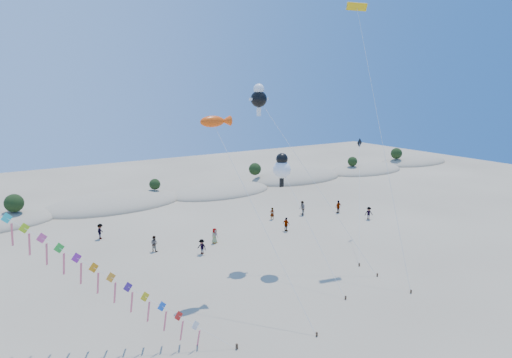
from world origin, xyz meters
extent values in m
ellipsoid|color=gray|center=(0.00, 45.30, 0.00)|extent=(19.00, 10.45, 3.40)
ellipsoid|color=#243D16|center=(0.00, 45.30, 0.94)|extent=(15.20, 6.84, 0.76)
ellipsoid|color=gray|center=(16.00, 43.90, 0.00)|extent=(16.40, 9.02, 2.80)
ellipsoid|color=#243D16|center=(16.00, 43.90, 0.77)|extent=(13.12, 5.90, 0.66)
ellipsoid|color=gray|center=(32.00, 45.70, 0.00)|extent=(18.00, 9.90, 3.80)
ellipsoid|color=#243D16|center=(32.00, 45.70, 1.04)|extent=(14.40, 6.48, 0.72)
ellipsoid|color=gray|center=(48.00, 44.50, 0.00)|extent=(16.80, 9.24, 3.00)
ellipsoid|color=#243D16|center=(48.00, 44.50, 0.83)|extent=(13.44, 6.05, 0.67)
ellipsoid|color=gray|center=(64.00, 45.90, 0.00)|extent=(17.60, 9.68, 3.20)
ellipsoid|color=#243D16|center=(64.00, 45.90, 0.88)|extent=(14.08, 6.34, 0.70)
sphere|color=black|center=(-12.00, 43.40, 2.48)|extent=(2.20, 2.20, 2.20)
sphere|color=black|center=(6.00, 45.40, 2.24)|extent=(1.60, 1.60, 1.60)
sphere|color=black|center=(24.00, 46.80, 2.44)|extent=(2.10, 2.10, 2.10)
sphere|color=black|center=(44.00, 44.10, 2.32)|extent=(1.80, 1.80, 1.80)
sphere|color=black|center=(58.00, 45.60, 2.52)|extent=(2.30, 2.30, 2.30)
cube|color=#3F2D1E|center=(-1.90, 7.20, 0.17)|extent=(0.12, 0.12, 0.35)
cylinder|color=silver|center=(-13.45, 15.46, 8.42)|extent=(23.11, 16.54, 16.87)
cube|color=silver|center=(-4.00, 8.71, 1.53)|extent=(1.34, 0.52, 1.41)
cube|color=#E25F7D|center=(-3.82, 8.76, 0.43)|extent=(0.19, 0.45, 1.55)
cube|color=red|center=(-4.84, 9.31, 2.14)|extent=(1.34, 0.52, 1.41)
cube|color=#E25F7D|center=(-4.66, 9.36, 1.04)|extent=(0.19, 0.45, 1.55)
cube|color=blue|center=(-5.68, 9.91, 2.76)|extent=(1.34, 0.52, 1.41)
cube|color=#E25F7D|center=(-5.50, 9.96, 1.66)|extent=(0.19, 0.45, 1.55)
cube|color=yellow|center=(-6.52, 10.51, 3.37)|extent=(1.34, 0.52, 1.41)
cube|color=#E25F7D|center=(-6.34, 10.56, 2.27)|extent=(0.19, 0.45, 1.55)
cube|color=#47238E|center=(-7.36, 11.11, 3.98)|extent=(1.34, 0.52, 1.41)
cube|color=#E25F7D|center=(-7.18, 11.16, 2.88)|extent=(0.19, 0.45, 1.55)
cube|color=orange|center=(-8.20, 11.71, 4.59)|extent=(1.34, 0.52, 1.41)
cube|color=#E25F7D|center=(-8.02, 11.76, 3.49)|extent=(0.19, 0.45, 1.55)
cube|color=orange|center=(-9.04, 12.31, 5.21)|extent=(1.34, 0.52, 1.41)
cube|color=#E25F7D|center=(-8.86, 12.36, 4.11)|extent=(0.19, 0.45, 1.55)
cube|color=purple|center=(-9.88, 12.91, 5.82)|extent=(1.34, 0.52, 1.41)
cube|color=#E25F7D|center=(-9.70, 12.96, 4.72)|extent=(0.19, 0.45, 1.55)
cube|color=green|center=(-10.72, 13.51, 6.43)|extent=(1.34, 0.52, 1.41)
cube|color=#E25F7D|center=(-10.54, 13.56, 5.33)|extent=(0.19, 0.45, 1.55)
cube|color=#FF5099|center=(-11.56, 14.11, 7.05)|extent=(1.34, 0.52, 1.41)
cube|color=#E25F7D|center=(-11.38, 14.16, 5.95)|extent=(0.19, 0.45, 1.55)
cube|color=#B0E61B|center=(-12.40, 14.71, 7.66)|extent=(1.34, 0.52, 1.41)
cube|color=#E25F7D|center=(-12.22, 14.76, 6.56)|extent=(0.19, 0.45, 1.55)
cube|color=#1BCCCD|center=(-13.24, 15.31, 8.27)|extent=(1.34, 0.52, 1.41)
cube|color=#E25F7D|center=(-13.06, 15.36, 7.17)|extent=(0.19, 0.45, 1.55)
cube|color=#3F2D1E|center=(3.23, 5.63, 0.15)|extent=(0.10, 0.10, 0.30)
cylinder|color=silver|center=(2.14, 10.81, 6.73)|extent=(2.21, 10.39, 13.47)
ellipsoid|color=#F54C0C|center=(1.05, 16.00, 13.46)|extent=(2.02, 0.89, 0.89)
cone|color=#F54C0C|center=(2.18, 16.00, 13.46)|extent=(0.81, 0.81, 0.81)
cube|color=#3F2D1E|center=(8.35, 8.32, 0.15)|extent=(0.10, 0.10, 0.30)
cylinder|color=silver|center=(8.15, 12.37, 4.47)|extent=(0.44, 8.13, 8.96)
sphere|color=white|center=(7.94, 16.43, 8.95)|extent=(1.56, 1.56, 1.56)
sphere|color=black|center=(7.94, 16.43, 9.88)|extent=(1.04, 1.04, 1.04)
cube|color=black|center=(7.94, 16.43, 7.76)|extent=(0.35, 0.18, 0.80)
cube|color=#3F2D1E|center=(13.56, 9.89, 0.15)|extent=(0.10, 0.10, 0.30)
cylinder|color=silver|center=(10.62, 14.85, 7.48)|extent=(5.92, 9.94, 14.98)
sphere|color=black|center=(7.67, 19.81, 14.97)|extent=(1.50, 1.50, 1.50)
sphere|color=white|center=(7.67, 19.81, 15.87)|extent=(0.97, 0.97, 0.97)
cube|color=white|center=(7.67, 19.81, 13.82)|extent=(0.35, 0.18, 0.80)
cube|color=white|center=(6.97, 19.81, 14.97)|extent=(0.60, 0.15, 0.25)
cube|color=white|center=(8.37, 19.81, 14.97)|extent=(0.60, 0.15, 0.25)
cube|color=#3F2D1E|center=(13.46, 6.32, 0.15)|extent=(0.10, 0.10, 0.30)
cylinder|color=silver|center=(14.84, 11.45, 11.61)|extent=(2.79, 10.30, 23.24)
cube|color=yellow|center=(16.22, 16.59, 23.23)|extent=(2.06, 0.84, 0.73)
cube|color=black|center=(16.22, 16.61, 23.23)|extent=(2.00, 0.52, 0.19)
cube|color=#3F2D1E|center=(13.82, 12.30, 0.15)|extent=(0.10, 0.10, 0.30)
cylinder|color=silver|center=(17.26, 16.03, 5.04)|extent=(6.91, 7.50, 10.10)
cube|color=black|center=(20.70, 19.76, 10.08)|extent=(0.98, 0.29, 1.01)
imported|color=slate|center=(-0.87, 25.74, 0.81)|extent=(0.95, 1.00, 1.62)
imported|color=slate|center=(5.28, 24.65, 0.81)|extent=(0.89, 0.70, 1.62)
imported|color=slate|center=(2.84, 22.57, 0.76)|extent=(0.95, 1.13, 1.52)
imported|color=slate|center=(13.85, 23.71, 0.81)|extent=(0.62, 1.02, 1.62)
imported|color=slate|center=(14.95, 28.22, 0.77)|extent=(0.60, 0.43, 1.54)
imported|color=slate|center=(19.25, 27.72, 0.92)|extent=(0.98, 1.09, 1.84)
imported|color=slate|center=(23.88, 26.04, 0.84)|extent=(1.00, 0.47, 1.67)
imported|color=slate|center=(25.14, 21.95, 0.79)|extent=(1.18, 0.97, 1.58)
imported|color=slate|center=(-4.61, 32.29, 0.85)|extent=(1.09, 1.26, 1.69)
camera|label=1|loc=(-13.53, -13.69, 16.02)|focal=30.00mm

